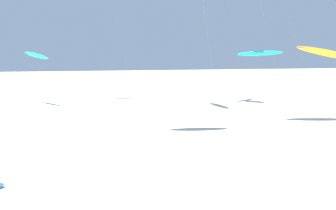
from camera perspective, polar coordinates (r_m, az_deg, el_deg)
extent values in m
cylinder|color=#4C4C51|center=(48.73, 17.16, 9.53)|extent=(2.74, 9.96, 19.68)
ellipsoid|color=#19B2B7|center=(58.49, -17.92, 6.61)|extent=(4.36, 5.58, 1.61)
ellipsoid|color=green|center=(58.49, -17.92, 6.63)|extent=(3.86, 5.21, 1.02)
cylinder|color=#4C4C51|center=(53.53, -16.20, 2.68)|extent=(3.95, 9.99, 7.18)
cylinder|color=#4C4C51|center=(52.53, 14.08, 8.02)|extent=(1.14, 7.80, 16.99)
ellipsoid|color=orange|center=(45.47, 21.85, 6.62)|extent=(7.89, 2.32, 2.34)
ellipsoid|color=red|center=(45.47, 21.85, 6.66)|extent=(7.84, 1.31, 1.78)
cylinder|color=#4C4C51|center=(43.80, 21.68, 1.59)|extent=(2.00, 3.23, 7.54)
ellipsoid|color=#19B2B7|center=(60.03, 12.77, 7.04)|extent=(7.79, 2.07, 1.18)
ellipsoid|color=black|center=(60.03, 12.77, 7.08)|extent=(7.88, 1.52, 0.66)
cylinder|color=#4C4C51|center=(59.56, 15.08, 3.31)|extent=(4.01, 3.35, 7.37)
cylinder|color=#4C4C51|center=(26.90, 5.88, 7.35)|extent=(0.56, 9.60, 15.82)
cylinder|color=#4C4C51|center=(48.26, 9.59, 7.14)|extent=(2.75, 3.65, 15.24)
cylinder|color=#4C4C51|center=(52.20, -6.56, 9.06)|extent=(2.67, 9.01, 18.55)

